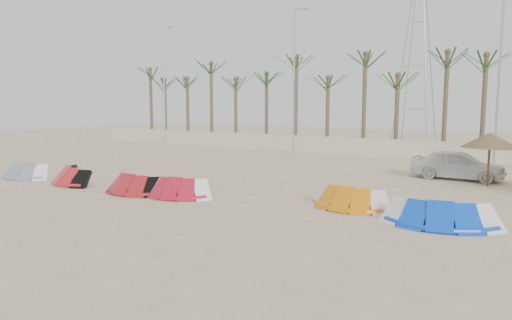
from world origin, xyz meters
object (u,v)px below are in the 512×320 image
Objects in this scene: kite_blue at (443,211)px; kite_red_right at (182,187)px; kite_red_left at (78,174)px; kite_orange at (351,196)px; kite_grey at (30,170)px; car at (458,165)px; parasol_left at (490,140)px; kite_red_mid at (138,183)px.

kite_red_right is at bearing -172.33° from kite_blue.
kite_red_left and kite_orange have the same top height.
kite_red_left is at bearing 6.51° from kite_grey.
kite_red_left is at bearing -169.73° from kite_orange.
kite_grey is 22.13m from car.
kite_red_right is (6.52, 0.37, -0.00)m from kite_red_left.
parasol_left reaches higher than car.
kite_orange is 0.86× the size of kite_blue.
kite_red_left is at bearing -174.08° from kite_blue.
car is (-1.58, 1.36, -1.40)m from parasol_left.
kite_red_right is 0.88× the size of kite_blue.
kite_grey and kite_red_left have the same top height.
kite_red_right is 1.02× the size of kite_orange.
car is at bearing 32.63° from kite_grey.
kite_red_left is 1.14× the size of kite_orange.
kite_grey is at bearing -152.39° from parasol_left.
kite_red_mid is 1.22× the size of parasol_left.
parasol_left is (16.66, 10.17, 1.74)m from kite_red_left.
kite_grey is at bearing -173.97° from kite_blue.
kite_red_mid is at bearing -164.68° from kite_orange.
kite_red_left is at bearing -148.61° from parasol_left.
kite_red_right is 1.26× the size of parasol_left.
car is at bearing 139.21° from parasol_left.
kite_grey is at bearing -170.53° from kite_orange.
car is at bearing 37.40° from kite_red_left.
kite_grey is at bearing 122.98° from car.
kite_red_mid is at bearing 2.70° from kite_grey.
kite_red_mid is at bearing -140.40° from parasol_left.
kite_blue is (9.95, 1.34, 0.00)m from kite_red_right.
kite_orange is at bearing 168.32° from car.
kite_red_mid is 0.85× the size of kite_blue.
parasol_left is (0.19, 8.46, 1.74)m from kite_blue.
kite_red_right is at bearing 4.39° from kite_grey.
kite_grey and kite_red_mid have the same top height.
kite_red_mid is at bearing -169.60° from kite_red_right.
car is (15.08, 11.53, 0.34)m from kite_red_left.
kite_red_left is 13.34m from kite_orange.
kite_grey and kite_orange have the same top height.
kite_red_left is at bearing 127.74° from car.
car is at bearing 52.50° from kite_red_right.
parasol_left is (3.53, 7.79, 1.74)m from kite_orange.
kite_grey is 10.10m from kite_red_right.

